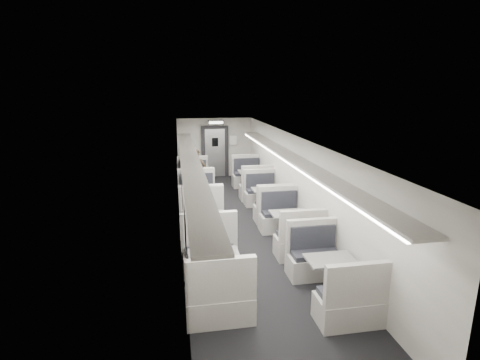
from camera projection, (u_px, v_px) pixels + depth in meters
name	position (u px, v px, depth m)	size (l,w,h in m)	color
room	(240.00, 185.00, 9.53)	(3.24, 12.24, 2.64)	black
booth_left_a	(195.00, 185.00, 12.70)	(1.10, 2.22, 1.19)	#B9B5AE
booth_left_b	(199.00, 204.00, 10.55)	(1.12, 2.28, 1.22)	#B9B5AE
booth_left_c	(205.00, 231.00, 8.60)	(1.13, 2.30, 1.23)	#B9B5AE
booth_left_d	(214.00, 273.00, 6.71)	(1.08, 2.19, 1.17)	#B9B5AE
booth_right_a	(252.00, 181.00, 13.13)	(1.09, 2.21, 1.18)	#B9B5AE
booth_right_b	(267.00, 200.00, 11.04)	(1.02, 2.07, 1.11)	#B9B5AE
booth_right_c	(289.00, 227.00, 8.91)	(1.06, 2.14, 1.15)	#B9B5AE
booth_right_d	(330.00, 277.00, 6.60)	(1.03, 2.09, 1.12)	#B9B5AE
passenger	(197.00, 175.00, 12.19)	(0.61, 0.40, 1.69)	black
window_a	(179.00, 157.00, 12.49)	(0.02, 1.18, 0.84)	black
window_b	(180.00, 171.00, 10.39)	(0.02, 1.18, 0.84)	black
window_c	(182.00, 193.00, 8.28)	(0.02, 1.18, 0.84)	black
window_d	(185.00, 229.00, 6.18)	(0.02, 1.18, 0.84)	black
luggage_rack_left	(191.00, 161.00, 8.85)	(0.46, 10.40, 0.09)	#B9B5AE
luggage_rack_right	(292.00, 158.00, 9.27)	(0.46, 10.40, 0.09)	#B9B5AE
vestibule_door	(215.00, 152.00, 15.23)	(1.10, 0.13, 2.10)	black
exit_sign	(216.00, 122.00, 14.46)	(0.62, 0.12, 0.16)	black
wall_notice	(233.00, 140.00, 15.23)	(0.32, 0.02, 0.40)	white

